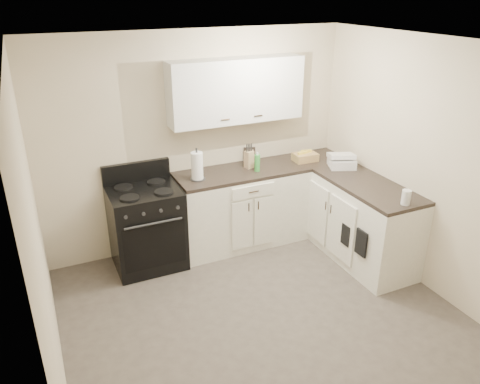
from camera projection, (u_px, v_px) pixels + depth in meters
name	position (u px, v px, depth m)	size (l,w,h in m)	color
floor	(268.00, 323.00, 4.39)	(3.60, 3.60, 0.00)	#473F38
ceiling	(276.00, 47.00, 3.38)	(3.60, 3.60, 0.00)	white
wall_back	(197.00, 142.00, 5.38)	(3.60, 3.60, 0.00)	beige
wall_right	(433.00, 170.00, 4.58)	(3.60, 3.60, 0.00)	beige
wall_left	(39.00, 249.00, 3.20)	(3.60, 3.60, 0.00)	beige
wall_front	(437.00, 338.00, 2.39)	(3.60, 3.60, 0.00)	beige
base_cabinets_back	(242.00, 208.00, 5.62)	(1.55, 0.60, 0.90)	silver
base_cabinets_right	(348.00, 214.00, 5.49)	(0.60, 1.90, 0.90)	silver
countertop_back	(242.00, 172.00, 5.43)	(1.55, 0.60, 0.04)	black
countertop_right	(352.00, 177.00, 5.30)	(0.60, 1.90, 0.04)	black
upper_cabinets	(236.00, 90.00, 5.18)	(1.55, 0.30, 0.70)	silver
stove	(147.00, 228.00, 5.15)	(0.75, 0.64, 0.91)	black
knife_block	(249.00, 160.00, 5.47)	(0.09, 0.08, 0.20)	tan
paper_towel	(197.00, 166.00, 5.12)	(0.13, 0.13, 0.31)	white
soap_bottle	(257.00, 163.00, 5.37)	(0.07, 0.07, 0.20)	green
picture_frame	(250.00, 154.00, 5.69)	(0.14, 0.02, 0.17)	black
wicker_basket	(305.00, 157.00, 5.71)	(0.28, 0.19, 0.09)	tan
countertop_grill	(342.00, 163.00, 5.51)	(0.29, 0.27, 0.11)	white
glass_jar	(406.00, 197.00, 4.56)	(0.09, 0.09, 0.15)	silver
oven_mitt_near	(361.00, 243.00, 4.81)	(0.02, 0.16, 0.28)	black
oven_mitt_far	(346.00, 235.00, 5.04)	(0.02, 0.14, 0.24)	black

